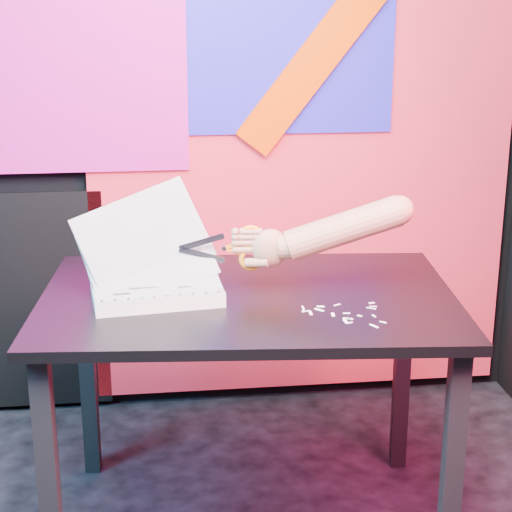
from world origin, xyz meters
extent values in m
cube|color=black|center=(0.00, 1.50, 1.35)|extent=(3.00, 0.01, 2.70)
cube|color=red|center=(0.65, 1.47, 0.85)|extent=(1.60, 0.02, 1.60)
cube|color=#271BC6|center=(0.55, 1.46, 1.45)|extent=(0.85, 0.02, 0.75)
cube|color=#CA1485|center=(-0.25, 1.45, 1.35)|extent=(0.95, 0.02, 0.80)
cube|color=black|center=(-0.20, 0.34, 0.36)|extent=(0.05, 0.05, 0.72)
cube|color=black|center=(-0.15, 1.00, 0.36)|extent=(0.05, 0.05, 0.72)
cube|color=black|center=(0.84, 0.25, 0.36)|extent=(0.05, 0.05, 0.72)
cube|color=black|center=(0.90, 0.91, 0.36)|extent=(0.05, 0.05, 0.72)
cube|color=black|center=(0.35, 0.62, 0.73)|extent=(1.23, 0.88, 0.03)
cube|color=silver|center=(0.09, 0.63, 0.77)|extent=(0.38, 0.30, 0.04)
cube|color=white|center=(0.09, 0.63, 0.79)|extent=(0.38, 0.30, 0.00)
cube|color=white|center=(0.09, 0.63, 0.80)|extent=(0.37, 0.28, 0.11)
cube|color=white|center=(0.08, 0.65, 0.82)|extent=(0.39, 0.27, 0.18)
cube|color=white|center=(0.07, 0.66, 0.87)|extent=(0.41, 0.24, 0.26)
cube|color=white|center=(0.06, 0.68, 0.91)|extent=(0.41, 0.20, 0.31)
cylinder|color=black|center=(-0.05, 0.50, 0.79)|extent=(0.01, 0.01, 0.00)
cylinder|color=black|center=(-0.02, 0.50, 0.79)|extent=(0.01, 0.01, 0.00)
cylinder|color=black|center=(0.02, 0.51, 0.79)|extent=(0.01, 0.01, 0.00)
cylinder|color=black|center=(0.05, 0.51, 0.79)|extent=(0.01, 0.01, 0.00)
cylinder|color=black|center=(0.09, 0.52, 0.79)|extent=(0.01, 0.01, 0.00)
cylinder|color=black|center=(0.12, 0.52, 0.79)|extent=(0.01, 0.01, 0.00)
cylinder|color=black|center=(0.15, 0.52, 0.79)|extent=(0.01, 0.01, 0.00)
cylinder|color=black|center=(0.19, 0.53, 0.79)|extent=(0.01, 0.01, 0.00)
cylinder|color=black|center=(0.22, 0.53, 0.79)|extent=(0.01, 0.01, 0.00)
cylinder|color=black|center=(0.26, 0.54, 0.79)|extent=(0.01, 0.01, 0.00)
cylinder|color=black|center=(-0.08, 0.73, 0.79)|extent=(0.01, 0.01, 0.00)
cylinder|color=black|center=(-0.05, 0.74, 0.79)|extent=(0.01, 0.01, 0.00)
cylinder|color=black|center=(-0.01, 0.74, 0.79)|extent=(0.01, 0.01, 0.00)
cylinder|color=black|center=(0.02, 0.74, 0.79)|extent=(0.01, 0.01, 0.00)
cylinder|color=black|center=(0.06, 0.75, 0.79)|extent=(0.01, 0.01, 0.00)
cylinder|color=black|center=(0.09, 0.75, 0.79)|extent=(0.01, 0.01, 0.00)
cylinder|color=black|center=(0.13, 0.76, 0.79)|extent=(0.01, 0.01, 0.00)
cylinder|color=black|center=(0.16, 0.76, 0.79)|extent=(0.01, 0.01, 0.00)
cylinder|color=black|center=(0.20, 0.76, 0.79)|extent=(0.01, 0.01, 0.00)
cylinder|color=black|center=(0.23, 0.77, 0.79)|extent=(0.01, 0.01, 0.00)
cube|color=black|center=(0.00, 0.67, 0.79)|extent=(0.07, 0.02, 0.00)
cube|color=black|center=(0.10, 0.66, 0.79)|extent=(0.05, 0.02, 0.00)
cube|color=black|center=(0.06, 0.59, 0.79)|extent=(0.08, 0.02, 0.00)
cube|color=black|center=(0.17, 0.59, 0.79)|extent=(0.04, 0.02, 0.00)
cube|color=black|center=(0.00, 0.55, 0.79)|extent=(0.05, 0.02, 0.00)
cube|color=#ABB1C1|center=(0.22, 0.65, 0.90)|extent=(0.13, 0.02, 0.05)
cube|color=#ABB1C1|center=(0.22, 0.65, 0.86)|extent=(0.13, 0.02, 0.05)
cylinder|color=#ABB1C1|center=(0.28, 0.65, 0.88)|extent=(0.01, 0.01, 0.01)
cube|color=orange|center=(0.31, 0.64, 0.88)|extent=(0.05, 0.01, 0.02)
cube|color=orange|center=(0.31, 0.64, 0.89)|extent=(0.05, 0.01, 0.02)
torus|color=orange|center=(0.36, 0.64, 0.92)|extent=(0.07, 0.02, 0.07)
torus|color=orange|center=(0.36, 0.64, 0.85)|extent=(0.07, 0.02, 0.07)
ellipsoid|color=#AF7052|center=(0.41, 0.63, 0.88)|extent=(0.10, 0.06, 0.11)
cylinder|color=#AF7052|center=(0.36, 0.64, 0.88)|extent=(0.08, 0.03, 0.02)
cylinder|color=#AF7052|center=(0.36, 0.64, 0.90)|extent=(0.08, 0.03, 0.02)
cylinder|color=#AF7052|center=(0.36, 0.64, 0.92)|extent=(0.07, 0.03, 0.02)
cylinder|color=#AF7052|center=(0.36, 0.64, 0.93)|extent=(0.06, 0.03, 0.02)
cylinder|color=#AF7052|center=(0.37, 0.63, 0.84)|extent=(0.07, 0.05, 0.03)
cylinder|color=#AF7052|center=(0.46, 0.63, 0.89)|extent=(0.07, 0.08, 0.07)
cylinder|color=#AF7052|center=(0.62, 0.62, 0.94)|extent=(0.34, 0.12, 0.19)
sphere|color=#AF7052|center=(0.77, 0.60, 0.99)|extent=(0.08, 0.08, 0.08)
cube|color=white|center=(0.62, 0.42, 0.75)|extent=(0.01, 0.02, 0.00)
cube|color=white|center=(0.48, 0.48, 0.75)|extent=(0.01, 0.03, 0.00)
cube|color=white|center=(0.68, 0.51, 0.75)|extent=(0.02, 0.01, 0.00)
cube|color=white|center=(0.64, 0.35, 0.75)|extent=(0.02, 0.03, 0.00)
cube|color=white|center=(0.58, 0.51, 0.75)|extent=(0.02, 0.02, 0.00)
cube|color=white|center=(0.49, 0.50, 0.75)|extent=(0.01, 0.02, 0.00)
cube|color=white|center=(0.59, 0.44, 0.75)|extent=(0.02, 0.01, 0.00)
cube|color=white|center=(0.53, 0.50, 0.75)|extent=(0.02, 0.01, 0.00)
cube|color=white|center=(0.56, 0.44, 0.75)|extent=(0.01, 0.03, 0.00)
cube|color=white|center=(0.58, 0.38, 0.75)|extent=(0.01, 0.03, 0.00)
cube|color=white|center=(0.68, 0.49, 0.75)|extent=(0.02, 0.01, 0.00)
cube|color=white|center=(0.58, 0.41, 0.75)|extent=(0.02, 0.01, 0.00)
cube|color=white|center=(0.67, 0.37, 0.75)|extent=(0.02, 0.02, 0.00)
cube|color=white|center=(0.53, 0.48, 0.75)|extent=(0.03, 0.03, 0.00)
cube|color=white|center=(0.50, 0.46, 0.75)|extent=(0.01, 0.03, 0.00)
cube|color=white|center=(0.59, 0.38, 0.75)|extent=(0.01, 0.01, 0.00)
cube|color=white|center=(0.49, 0.47, 0.75)|extent=(0.02, 0.01, 0.00)
cube|color=white|center=(0.66, 0.42, 0.75)|extent=(0.01, 0.02, 0.00)
cube|color=white|center=(0.67, 0.47, 0.75)|extent=(0.03, 0.02, 0.00)
cube|color=white|center=(0.59, 0.40, 0.75)|extent=(0.02, 0.02, 0.00)
camera|label=1|loc=(0.10, -1.64, 1.57)|focal=60.00mm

